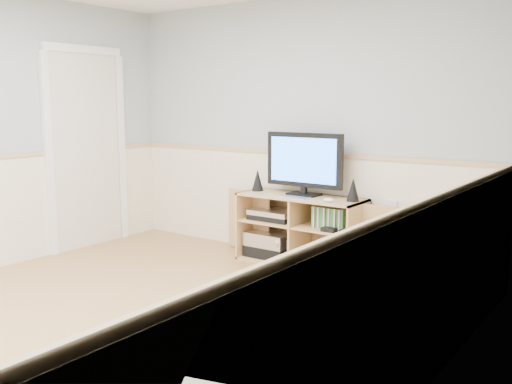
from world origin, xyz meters
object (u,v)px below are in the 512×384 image
keyboard (294,197)px  game_consoles (329,262)px  media_cabinet (304,228)px  monitor (304,162)px

keyboard → game_consoles: bearing=24.3°
media_cabinet → keyboard: bearing=-86.4°
monitor → media_cabinet: bearing=90.0°
media_cabinet → game_consoles: (0.31, -0.07, -0.26)m
media_cabinet → keyboard: (0.01, -0.19, 0.32)m
media_cabinet → monitor: monitor is taller
game_consoles → monitor: bearing=168.9°
keyboard → game_consoles: keyboard is taller
game_consoles → media_cabinet: bearing=167.8°
monitor → game_consoles: bearing=-11.1°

